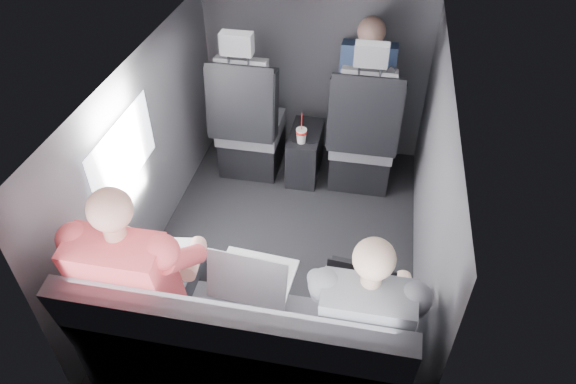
% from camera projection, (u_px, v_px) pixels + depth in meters
% --- Properties ---
extents(floor, '(2.60, 2.60, 0.00)m').
position_uv_depth(floor, '(284.00, 247.00, 3.63)').
color(floor, black).
rests_on(floor, ground).
extents(ceiling, '(2.60, 2.60, 0.00)m').
position_uv_depth(ceiling, '(283.00, 72.00, 2.77)').
color(ceiling, '#B2B2AD').
rests_on(ceiling, panel_back).
extents(panel_left, '(0.02, 2.60, 1.35)m').
position_uv_depth(panel_left, '(148.00, 155.00, 3.33)').
color(panel_left, '#56565B').
rests_on(panel_left, floor).
extents(panel_right, '(0.02, 2.60, 1.35)m').
position_uv_depth(panel_right, '(431.00, 188.00, 3.07)').
color(panel_right, '#56565B').
rests_on(panel_right, floor).
extents(panel_front, '(1.80, 0.02, 1.35)m').
position_uv_depth(panel_front, '(315.00, 76.00, 4.18)').
color(panel_front, '#56565B').
rests_on(panel_front, floor).
extents(panel_back, '(1.80, 0.02, 1.35)m').
position_uv_depth(panel_back, '(225.00, 350.00, 2.22)').
color(panel_back, '#56565B').
rests_on(panel_back, floor).
extents(side_window, '(0.02, 0.75, 0.42)m').
position_uv_depth(side_window, '(124.00, 154.00, 2.96)').
color(side_window, white).
rests_on(side_window, panel_left).
extents(seatbelt, '(0.35, 0.11, 0.59)m').
position_uv_depth(seatbelt, '(366.00, 107.00, 3.56)').
color(seatbelt, black).
rests_on(seatbelt, front_seat_right).
extents(front_seat_left, '(0.52, 0.58, 1.26)m').
position_uv_depth(front_seat_left, '(249.00, 129.00, 4.07)').
color(front_seat_left, black).
rests_on(front_seat_left, floor).
extents(front_seat_right, '(0.52, 0.58, 1.26)m').
position_uv_depth(front_seat_right, '(362.00, 141.00, 3.94)').
color(front_seat_right, black).
rests_on(front_seat_right, floor).
extents(center_console, '(0.24, 0.48, 0.41)m').
position_uv_depth(center_console, '(305.00, 153.00, 4.17)').
color(center_console, black).
rests_on(center_console, floor).
extents(rear_bench, '(1.60, 0.57, 0.92)m').
position_uv_depth(rear_bench, '(244.00, 351.00, 2.63)').
color(rear_bench, '#59595D').
rests_on(rear_bench, floor).
extents(soda_cup, '(0.08, 0.08, 0.26)m').
position_uv_depth(soda_cup, '(301.00, 135.00, 3.89)').
color(soda_cup, white).
rests_on(soda_cup, center_console).
extents(laptop_white, '(0.40, 0.39, 0.27)m').
position_uv_depth(laptop_white, '(154.00, 258.00, 2.69)').
color(laptop_white, white).
rests_on(laptop_white, passenger_rear_left).
extents(laptop_silver, '(0.42, 0.38, 0.28)m').
position_uv_depth(laptop_silver, '(253.00, 276.00, 2.59)').
color(laptop_silver, silver).
rests_on(laptop_silver, rear_bench).
extents(laptop_black, '(0.35, 0.32, 0.24)m').
position_uv_depth(laptop_black, '(359.00, 281.00, 2.57)').
color(laptop_black, black).
rests_on(laptop_black, passenger_rear_right).
extents(passenger_rear_left, '(0.55, 0.66, 1.30)m').
position_uv_depth(passenger_rear_left, '(143.00, 278.00, 2.56)').
color(passenger_rear_left, '#2F2E33').
rests_on(passenger_rear_left, rear_bench).
extents(passenger_rear_right, '(0.50, 0.62, 1.21)m').
position_uv_depth(passenger_rear_right, '(364.00, 316.00, 2.42)').
color(passenger_rear_right, navy).
rests_on(passenger_rear_right, rear_bench).
extents(passenger_front_right, '(0.41, 0.41, 0.84)m').
position_uv_depth(passenger_front_right, '(366.00, 83.00, 3.92)').
color(passenger_front_right, navy).
rests_on(passenger_front_right, front_seat_right).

